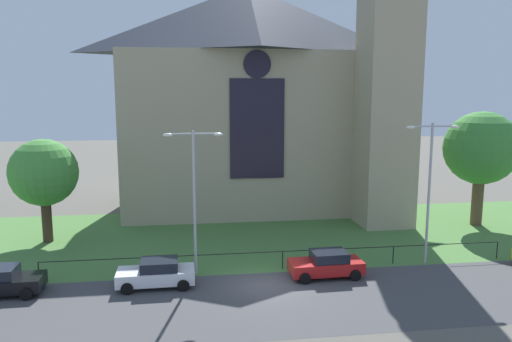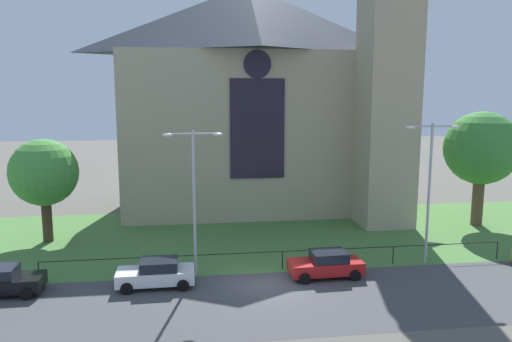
{
  "view_description": "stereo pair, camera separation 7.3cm",
  "coord_description": "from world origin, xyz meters",
  "px_view_note": "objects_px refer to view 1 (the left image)",
  "views": [
    {
      "loc": [
        -4.01,
        -25.2,
        10.46
      ],
      "look_at": [
        0.58,
        8.0,
        5.17
      ],
      "focal_mm": 34.2,
      "sensor_mm": 36.0,
      "label": 1
    },
    {
      "loc": [
        -3.94,
        -25.21,
        10.46
      ],
      "look_at": [
        0.58,
        8.0,
        5.17
      ],
      "focal_mm": 34.2,
      "sensor_mm": 36.0,
      "label": 2
    }
  ],
  "objects_px": {
    "tree_left_far": "(44,173)",
    "parked_car_black": "(0,281)",
    "church_building": "(257,96)",
    "streetlamp_far": "(430,176)",
    "streetlamp_near": "(194,184)",
    "parked_car_white": "(157,273)",
    "tree_right_far": "(481,149)",
    "parked_car_red": "(326,264)"
  },
  "relations": [
    {
      "from": "parked_car_red",
      "to": "streetlamp_near",
      "type": "bearing_deg",
      "value": -12.76
    },
    {
      "from": "streetlamp_far",
      "to": "parked_car_black",
      "type": "xyz_separation_m",
      "value": [
        -24.54,
        -1.66,
        -4.78
      ]
    },
    {
      "from": "tree_right_far",
      "to": "parked_car_black",
      "type": "distance_m",
      "value": 34.7
    },
    {
      "from": "tree_right_far",
      "to": "streetlamp_near",
      "type": "distance_m",
      "value": 24.04
    },
    {
      "from": "streetlamp_far",
      "to": "parked_car_red",
      "type": "distance_m",
      "value": 8.46
    },
    {
      "from": "tree_left_far",
      "to": "parked_car_red",
      "type": "relative_size",
      "value": 1.74
    },
    {
      "from": "streetlamp_far",
      "to": "parked_car_red",
      "type": "xyz_separation_m",
      "value": [
        -6.82,
        -1.45,
        -4.78
      ]
    },
    {
      "from": "church_building",
      "to": "streetlamp_near",
      "type": "xyz_separation_m",
      "value": [
        -5.98,
        -16.6,
        -4.91
      ]
    },
    {
      "from": "streetlamp_near",
      "to": "parked_car_black",
      "type": "relative_size",
      "value": 2.0
    },
    {
      "from": "tree_right_far",
      "to": "streetlamp_near",
      "type": "bearing_deg",
      "value": -160.7
    },
    {
      "from": "tree_right_far",
      "to": "streetlamp_far",
      "type": "xyz_separation_m",
      "value": [
        -8.36,
        -7.94,
        -0.66
      ]
    },
    {
      "from": "parked_car_black",
      "to": "parked_car_red",
      "type": "distance_m",
      "value": 17.71
    },
    {
      "from": "streetlamp_far",
      "to": "parked_car_black",
      "type": "bearing_deg",
      "value": -176.13
    },
    {
      "from": "streetlamp_near",
      "to": "parked_car_white",
      "type": "relative_size",
      "value": 2.0
    },
    {
      "from": "tree_right_far",
      "to": "parked_car_red",
      "type": "xyz_separation_m",
      "value": [
        -15.19,
        -9.39,
        -5.44
      ]
    },
    {
      "from": "tree_right_far",
      "to": "parked_car_red",
      "type": "relative_size",
      "value": 2.15
    },
    {
      "from": "tree_right_far",
      "to": "parked_car_red",
      "type": "distance_m",
      "value": 18.67
    },
    {
      "from": "tree_right_far",
      "to": "parked_car_red",
      "type": "bearing_deg",
      "value": -148.27
    },
    {
      "from": "church_building",
      "to": "parked_car_white",
      "type": "height_order",
      "value": "church_building"
    },
    {
      "from": "tree_left_far",
      "to": "parked_car_white",
      "type": "relative_size",
      "value": 1.75
    },
    {
      "from": "parked_car_white",
      "to": "parked_car_red",
      "type": "distance_m",
      "value": 9.63
    },
    {
      "from": "parked_car_black",
      "to": "parked_car_red",
      "type": "bearing_deg",
      "value": -0.55
    },
    {
      "from": "church_building",
      "to": "tree_left_far",
      "type": "bearing_deg",
      "value": -151.98
    },
    {
      "from": "streetlamp_near",
      "to": "streetlamp_far",
      "type": "xyz_separation_m",
      "value": [
        14.31,
        0.0,
        0.16
      ]
    },
    {
      "from": "parked_car_black",
      "to": "tree_left_far",
      "type": "bearing_deg",
      "value": 89.85
    },
    {
      "from": "church_building",
      "to": "parked_car_black",
      "type": "height_order",
      "value": "church_building"
    },
    {
      "from": "streetlamp_far",
      "to": "church_building",
      "type": "bearing_deg",
      "value": 116.64
    },
    {
      "from": "tree_left_far",
      "to": "tree_right_far",
      "type": "xyz_separation_m",
      "value": [
        33.08,
        0.06,
        1.21
      ]
    },
    {
      "from": "tree_left_far",
      "to": "streetlamp_near",
      "type": "distance_m",
      "value": 13.06
    },
    {
      "from": "tree_right_far",
      "to": "parked_car_black",
      "type": "bearing_deg",
      "value": -163.73
    },
    {
      "from": "church_building",
      "to": "parked_car_white",
      "type": "xyz_separation_m",
      "value": [
        -8.13,
        -18.19,
        -9.53
      ]
    },
    {
      "from": "parked_car_black",
      "to": "parked_car_white",
      "type": "bearing_deg",
      "value": -0.75
    },
    {
      "from": "streetlamp_near",
      "to": "parked_car_red",
      "type": "xyz_separation_m",
      "value": [
        7.49,
        -1.45,
        -4.61
      ]
    },
    {
      "from": "tree_left_far",
      "to": "parked_car_red",
      "type": "bearing_deg",
      "value": -27.54
    },
    {
      "from": "tree_left_far",
      "to": "parked_car_black",
      "type": "distance_m",
      "value": 10.44
    },
    {
      "from": "tree_left_far",
      "to": "parked_car_white",
      "type": "distance_m",
      "value": 13.26
    },
    {
      "from": "streetlamp_near",
      "to": "parked_car_red",
      "type": "bearing_deg",
      "value": -10.96
    },
    {
      "from": "streetlamp_near",
      "to": "parked_car_white",
      "type": "xyz_separation_m",
      "value": [
        -2.15,
        -1.59,
        -4.61
      ]
    },
    {
      "from": "streetlamp_near",
      "to": "streetlamp_far",
      "type": "relative_size",
      "value": 0.97
    },
    {
      "from": "tree_right_far",
      "to": "parked_car_black",
      "type": "height_order",
      "value": "tree_right_far"
    },
    {
      "from": "church_building",
      "to": "streetlamp_far",
      "type": "bearing_deg",
      "value": -63.36
    },
    {
      "from": "church_building",
      "to": "tree_left_far",
      "type": "height_order",
      "value": "church_building"
    }
  ]
}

